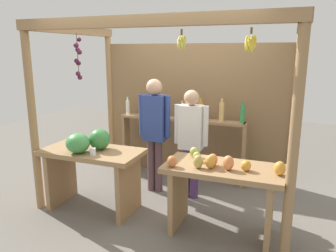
# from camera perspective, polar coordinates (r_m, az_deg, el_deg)

# --- Properties ---
(ground_plane) EXTENTS (12.00, 12.00, 0.00)m
(ground_plane) POSITION_cam_1_polar(r_m,az_deg,el_deg) (4.76, 0.82, -12.25)
(ground_plane) COLOR slate
(ground_plane) RESTS_ON ground
(market_stall) EXTENTS (3.19, 1.98, 2.39)m
(market_stall) POSITION_cam_1_polar(r_m,az_deg,el_deg) (4.76, 2.73, 5.24)
(market_stall) COLOR #99754C
(market_stall) RESTS_ON ground
(fruit_counter_left) EXTENTS (1.29, 0.66, 1.07)m
(fruit_counter_left) POSITION_cam_1_polar(r_m,az_deg,el_deg) (4.27, -13.34, -5.87)
(fruit_counter_left) COLOR #99754C
(fruit_counter_left) RESTS_ON ground
(fruit_counter_right) EXTENTS (1.29, 0.64, 0.97)m
(fruit_counter_right) POSITION_cam_1_polar(r_m,az_deg,el_deg) (3.68, 9.49, -9.95)
(fruit_counter_right) COLOR #99754C
(fruit_counter_right) RESTS_ON ground
(bottle_shelf_unit) EXTENTS (2.05, 0.22, 1.35)m
(bottle_shelf_unit) POSITION_cam_1_polar(r_m,az_deg,el_deg) (5.14, 2.49, -0.69)
(bottle_shelf_unit) COLOR #99754C
(bottle_shelf_unit) RESTS_ON ground
(vendor_man) EXTENTS (0.48, 0.22, 1.66)m
(vendor_man) POSITION_cam_1_polar(r_m,az_deg,el_deg) (4.62, -2.39, 0.13)
(vendor_man) COLOR #583E45
(vendor_man) RESTS_ON ground
(vendor_woman) EXTENTS (0.48, 0.21, 1.53)m
(vendor_woman) POSITION_cam_1_polar(r_m,az_deg,el_deg) (4.44, 4.06, -1.60)
(vendor_woman) COLOR #4F326A
(vendor_woman) RESTS_ON ground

